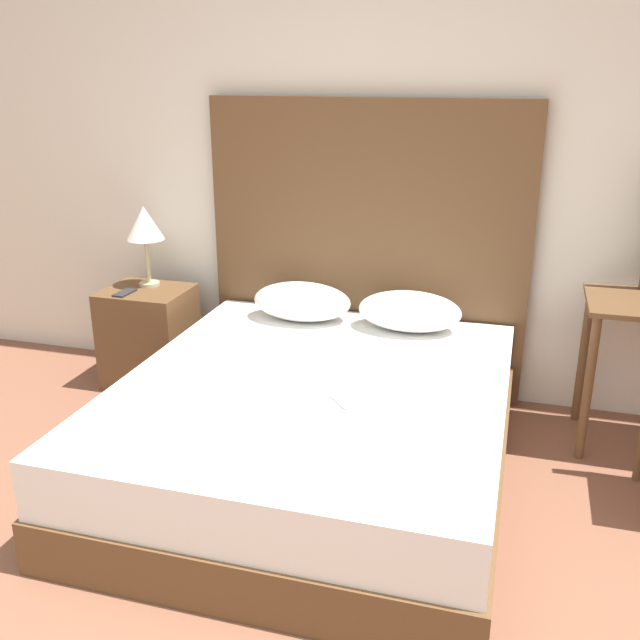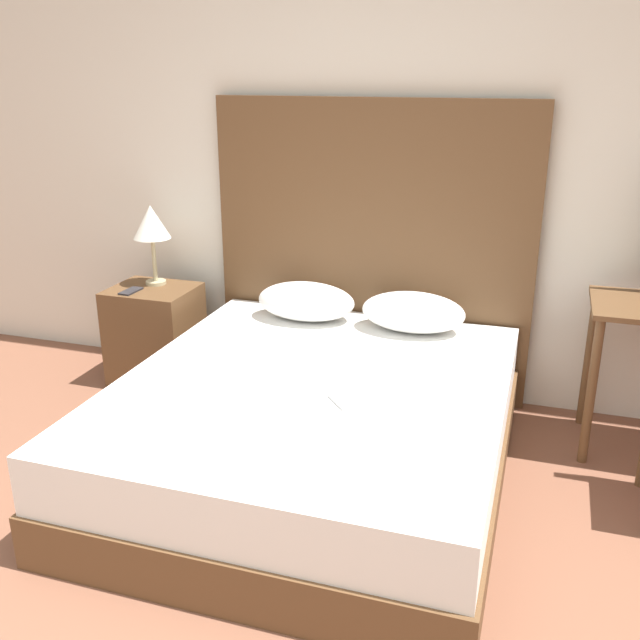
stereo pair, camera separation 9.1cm
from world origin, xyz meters
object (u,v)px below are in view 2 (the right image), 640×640
at_px(phone_on_bed, 343,401).
at_px(bed, 313,428).
at_px(phone_on_nightstand, 131,291).
at_px(table_lamp, 151,224).
at_px(nightstand, 156,335).

bearing_deg(phone_on_bed, bed, 136.86).
bearing_deg(phone_on_nightstand, bed, -25.26).
bearing_deg(bed, table_lamp, 147.34).
distance_m(bed, table_lamp, 1.63).
xyz_separation_m(nightstand, phone_on_nightstand, (-0.07, -0.10, 0.29)).
height_order(bed, table_lamp, table_lamp).
distance_m(nightstand, phone_on_nightstand, 0.32).
relative_size(table_lamp, phone_on_nightstand, 3.04).
height_order(bed, nightstand, nightstand).
relative_size(bed, phone_on_bed, 12.40).
height_order(phone_on_bed, nightstand, nightstand).
distance_m(phone_on_bed, nightstand, 1.68).
bearing_deg(bed, phone_on_bed, -43.14).
relative_size(nightstand, table_lamp, 1.23).
bearing_deg(nightstand, table_lamp, 102.70).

